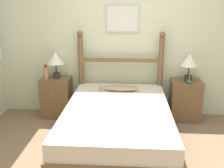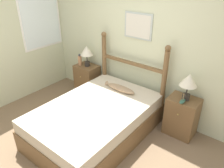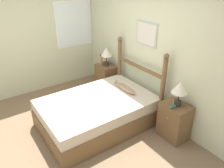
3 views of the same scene
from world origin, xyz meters
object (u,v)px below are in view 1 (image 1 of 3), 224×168
bed (117,126)px  nightstand_left (57,97)px  table_lamp_right (190,62)px  nightstand_right (185,100)px  table_lamp_left (56,60)px  fish_pillow (120,88)px  bottle (46,72)px  model_boat (189,81)px

bed → nightstand_left: 1.37m
table_lamp_right → nightstand_right: bearing=161.3°
bed → nightstand_right: nightstand_right is taller
table_lamp_left → table_lamp_right: 2.09m
bed → table_lamp_right: (1.06, 0.88, 0.69)m
bed → nightstand_right: 1.37m
nightstand_left → fish_pillow: bearing=-13.6°
bed → nightstand_left: nightstand_left is taller
table_lamp_left → table_lamp_right: (2.09, -0.01, 0.00)m
bottle → model_boat: bottle is taller
table_lamp_right → fish_pillow: (-1.05, -0.25, -0.37)m
nightstand_right → table_lamp_right: 0.63m
table_lamp_right → fish_pillow: 1.14m
nightstand_left → table_lamp_left: bearing=11.7°
nightstand_left → table_lamp_right: table_lamp_right is taller
model_boat → bed: bearing=-144.0°
nightstand_left → bed: bearing=-40.2°
model_boat → nightstand_left: bearing=176.9°
bottle → bed: bearing=-35.2°
bed → model_boat: bearing=36.0°
nightstand_left → nightstand_right: 2.10m
nightstand_left → table_lamp_left: 0.63m
nightstand_left → model_boat: size_ratio=3.87×
bed → nightstand_left: (-1.05, 0.89, 0.06)m
bed → nightstand_left: bearing=139.8°
nightstand_right → table_lamp_left: 2.17m
fish_pillow → bed: bearing=-90.9°
table_lamp_right → bottle: 2.25m
bed → table_lamp_left: size_ratio=4.75×
table_lamp_left → bottle: 0.26m
nightstand_right → bottle: size_ratio=2.69×
nightstand_right → nightstand_left: bearing=180.0°
bottle → nightstand_left: bearing=22.7°
bed → table_lamp_right: bearing=39.7°
bed → nightstand_right: bearing=40.2°
nightstand_left → model_boat: (2.11, -0.11, 0.35)m
bed → model_boat: (1.06, 0.77, 0.40)m
bed → fish_pillow: fish_pillow is taller
nightstand_right → table_lamp_left: size_ratio=1.52×
fish_pillow → nightstand_left: bearing=166.4°
bottle → fish_pillow: bottle is taller
bed → nightstand_right: size_ratio=3.13×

